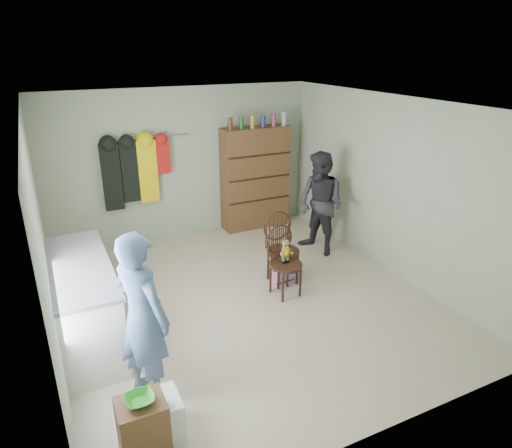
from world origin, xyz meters
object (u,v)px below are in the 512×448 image
chair_far (281,245)px  counter (84,302)px  dresser (255,178)px  chair_front (284,257)px

chair_far → counter: bearing=-174.4°
chair_far → dresser: bearing=73.7°
chair_front → dresser: dresser is taller
dresser → counter: bearing=-144.3°
counter → chair_far: (2.62, 0.27, 0.06)m
dresser → chair_front: bearing=-107.0°
chair_front → counter: bearing=172.8°
chair_front → chair_far: (0.14, 0.33, 0.01)m
counter → chair_far: size_ratio=1.86×
counter → chair_front: 2.48m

